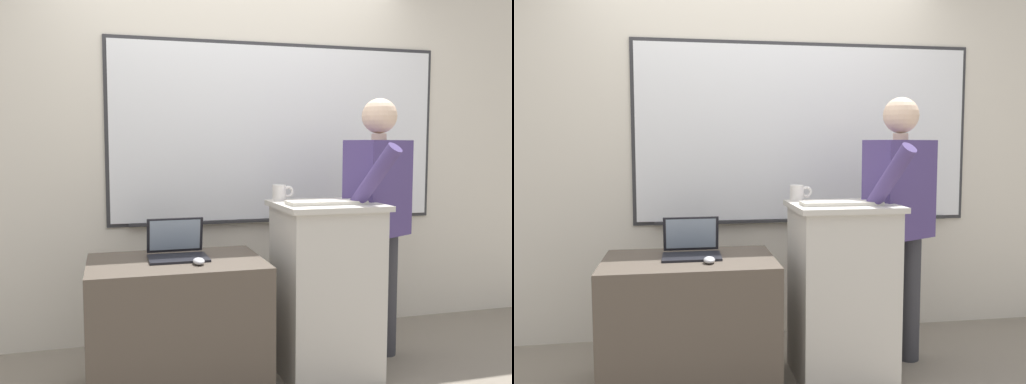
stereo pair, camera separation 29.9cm
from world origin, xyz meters
The scene contains 8 objects.
back_wall centered at (0.02, 1.18, 1.37)m, with size 6.40×0.17×2.74m.
lectern_podium centered at (0.39, 0.31, 0.51)m, with size 0.58×0.54×1.01m.
side_desk centered at (-0.47, 0.32, 0.36)m, with size 0.93×0.64×0.72m.
person_presenter centered at (0.78, 0.43, 0.93)m, with size 0.59×0.67×1.62m.
laptop centered at (-0.46, 0.40, 0.78)m, with size 0.32×0.29×0.21m.
wireless_keyboard centered at (0.36, 0.25, 1.02)m, with size 0.45×0.14×0.02m.
computer_mouse_by_laptop centered at (-0.37, 0.18, 0.74)m, with size 0.06×0.10×0.03m.
coffee_mug centered at (0.18, 0.51, 1.06)m, with size 0.13×0.08×0.09m.
Camera 1 is at (-0.80, -2.55, 1.34)m, focal length 38.00 mm.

